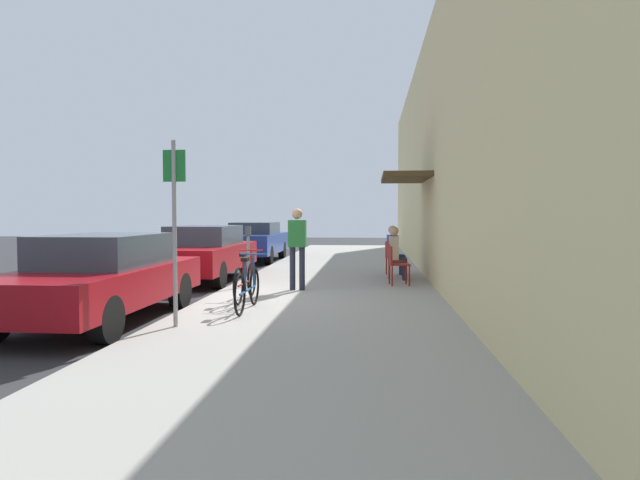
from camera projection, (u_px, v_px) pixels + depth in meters
ground_plane at (202, 305)px, 10.02m from camera, size 60.00×60.00×0.00m
sidewalk_slab at (330, 289)px, 11.79m from camera, size 4.50×32.00×0.12m
building_facade at (443, 146)px, 11.43m from camera, size 1.40×32.00×6.31m
parked_car_0 at (101, 277)px, 8.46m from camera, size 1.80×4.40×1.38m
parked_car_1 at (204, 253)px, 13.66m from camera, size 1.80×4.40×1.41m
parked_car_2 at (255, 241)px, 19.65m from camera, size 1.80×4.40×1.41m
parking_meter at (248, 251)px, 11.80m from camera, size 0.12×0.10×1.32m
street_sign at (174, 218)px, 7.49m from camera, size 0.32×0.06×2.60m
bicycle_0 at (248, 288)px, 8.85m from camera, size 0.46×1.71×0.90m
bicycle_1 at (245, 281)px, 9.85m from camera, size 0.46×1.71×0.90m
cafe_chair_0 at (396, 263)px, 11.97m from camera, size 0.49×0.49×0.87m
cafe_chair_1 at (394, 259)px, 12.94m from camera, size 0.44×0.44×0.87m
seated_patron_1 at (396, 251)px, 12.93m from camera, size 0.43×0.36×1.29m
cafe_chair_2 at (392, 256)px, 13.93m from camera, size 0.52×0.52×0.87m
seated_patron_2 at (395, 248)px, 13.92m from camera, size 0.48×0.42×1.29m
pedestrian_standing at (297, 242)px, 11.17m from camera, size 0.36×0.22×1.70m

